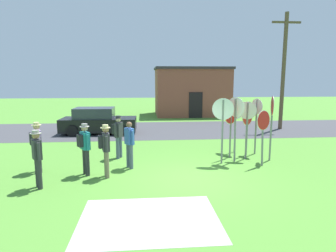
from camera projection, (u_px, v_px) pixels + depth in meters
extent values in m
plane|color=#518E33|center=(188.00, 179.00, 9.38)|extent=(80.00, 80.00, 0.00)
cube|color=#424247|center=(165.00, 130.00, 18.45)|extent=(60.00, 6.40, 0.01)
cube|color=#ADAAA3|center=(149.00, 219.00, 6.71)|extent=(3.20, 2.40, 0.01)
cube|color=brown|center=(191.00, 92.00, 25.68)|extent=(6.19, 4.38, 3.94)
cube|color=#383333|center=(192.00, 69.00, 25.34)|extent=(6.39, 4.58, 0.20)
cube|color=black|center=(196.00, 105.00, 23.65)|extent=(1.10, 0.08, 2.10)
cylinder|color=brown|center=(283.00, 72.00, 18.17)|extent=(0.24, 0.24, 7.16)
cube|color=brown|center=(287.00, 22.00, 17.69)|extent=(1.80, 0.12, 0.12)
cube|color=black|center=(99.00, 124.00, 17.16)|extent=(4.34, 1.90, 0.76)
cube|color=#2D333D|center=(94.00, 113.00, 17.03)|extent=(2.27, 1.58, 0.60)
cylinder|color=black|center=(123.00, 125.00, 18.16)|extent=(0.65, 0.24, 0.64)
cylinder|color=black|center=(121.00, 130.00, 16.39)|extent=(0.65, 0.24, 0.64)
cylinder|color=black|center=(80.00, 126.00, 18.00)|extent=(0.65, 0.24, 0.64)
cylinder|color=black|center=(72.00, 131.00, 16.22)|extent=(0.65, 0.24, 0.64)
cylinder|color=slate|center=(247.00, 131.00, 11.61)|extent=(0.09, 0.09, 2.25)
cylinder|color=white|center=(247.00, 110.00, 11.48)|extent=(0.67, 0.25, 0.71)
cylinder|color=red|center=(247.00, 110.00, 11.48)|extent=(0.62, 0.24, 0.65)
cylinder|color=slate|center=(262.00, 139.00, 10.72)|extent=(0.13, 0.16, 2.00)
cylinder|color=white|center=(263.00, 120.00, 10.61)|extent=(0.66, 0.41, 0.74)
cylinder|color=red|center=(264.00, 120.00, 10.60)|extent=(0.61, 0.38, 0.68)
cylinder|color=slate|center=(235.00, 131.00, 11.15)|extent=(0.16, 0.15, 2.44)
cylinder|color=white|center=(236.00, 107.00, 11.00)|extent=(0.50, 0.61, 0.76)
cylinder|color=red|center=(236.00, 107.00, 11.01)|extent=(0.47, 0.57, 0.70)
cylinder|color=slate|center=(247.00, 132.00, 12.16)|extent=(0.10, 0.10, 2.02)
cylinder|color=white|center=(248.00, 116.00, 12.05)|extent=(0.64, 0.55, 0.83)
cylinder|color=red|center=(248.00, 116.00, 12.05)|extent=(0.59, 0.51, 0.77)
cylinder|color=slate|center=(271.00, 129.00, 11.35)|extent=(0.09, 0.09, 2.48)
cylinder|color=white|center=(272.00, 106.00, 11.20)|extent=(0.24, 0.74, 0.77)
cylinder|color=red|center=(272.00, 106.00, 11.20)|extent=(0.23, 0.69, 0.72)
cylinder|color=slate|center=(235.00, 126.00, 12.68)|extent=(0.10, 0.10, 2.29)
cylinder|color=white|center=(236.00, 109.00, 12.56)|extent=(0.47, 0.77, 0.89)
cylinder|color=red|center=(236.00, 109.00, 12.57)|extent=(0.44, 0.71, 0.82)
cylinder|color=slate|center=(222.00, 132.00, 10.96)|extent=(0.09, 0.09, 2.41)
cylinder|color=white|center=(223.00, 109.00, 10.82)|extent=(0.76, 0.29, 0.81)
cylinder|color=red|center=(223.00, 109.00, 10.83)|extent=(0.71, 0.27, 0.75)
cylinder|color=slate|center=(230.00, 131.00, 11.81)|extent=(0.10, 0.10, 2.17)
cylinder|color=white|center=(231.00, 114.00, 11.70)|extent=(0.71, 0.52, 0.87)
cylinder|color=red|center=(231.00, 114.00, 11.69)|extent=(0.66, 0.48, 0.81)
cylinder|color=slate|center=(256.00, 127.00, 12.37)|extent=(0.09, 0.09, 2.32)
cylinder|color=white|center=(257.00, 106.00, 12.23)|extent=(0.24, 0.62, 0.66)
cylinder|color=red|center=(257.00, 106.00, 12.23)|extent=(0.22, 0.58, 0.61)
cylinder|color=#4C5670|center=(128.00, 155.00, 10.59)|extent=(0.14, 0.14, 0.88)
cylinder|color=#4C5670|center=(131.00, 157.00, 10.41)|extent=(0.14, 0.14, 0.88)
cube|color=#3860B7|center=(129.00, 136.00, 10.38)|extent=(0.37, 0.42, 0.58)
cylinder|color=#3860B7|center=(126.00, 136.00, 10.58)|extent=(0.09, 0.09, 0.52)
cylinder|color=#3860B7|center=(132.00, 138.00, 10.19)|extent=(0.09, 0.09, 0.52)
sphere|color=brown|center=(129.00, 125.00, 10.31)|extent=(0.21, 0.21, 0.21)
cylinder|color=#2D2D33|center=(85.00, 161.00, 9.84)|extent=(0.14, 0.14, 0.88)
cylinder|color=#2D2D33|center=(87.00, 163.00, 9.67)|extent=(0.14, 0.14, 0.88)
cube|color=teal|center=(85.00, 141.00, 9.63)|extent=(0.38, 0.42, 0.58)
cylinder|color=teal|center=(82.00, 140.00, 9.82)|extent=(0.09, 0.09, 0.52)
cylinder|color=teal|center=(88.00, 143.00, 9.45)|extent=(0.09, 0.09, 0.52)
sphere|color=tan|center=(85.00, 128.00, 9.57)|extent=(0.21, 0.21, 0.21)
cylinder|color=gray|center=(84.00, 127.00, 9.56)|extent=(0.32, 0.31, 0.02)
cylinder|color=gray|center=(84.00, 125.00, 9.55)|extent=(0.19, 0.19, 0.09)
cube|color=#232328|center=(80.00, 141.00, 9.53)|extent=(0.26, 0.29, 0.40)
cylinder|color=#2D2D33|center=(38.00, 173.00, 8.66)|extent=(0.14, 0.14, 0.88)
cylinder|color=#2D2D33|center=(39.00, 175.00, 8.49)|extent=(0.14, 0.14, 0.88)
cube|color=#333338|center=(37.00, 149.00, 8.46)|extent=(0.37, 0.42, 0.58)
cylinder|color=#333338|center=(35.00, 148.00, 8.65)|extent=(0.09, 0.09, 0.52)
cylinder|color=#333338|center=(39.00, 152.00, 8.27)|extent=(0.09, 0.09, 0.52)
sphere|color=#9E7051|center=(36.00, 135.00, 8.39)|extent=(0.21, 0.21, 0.21)
cylinder|color=gray|center=(36.00, 133.00, 8.38)|extent=(0.31, 0.31, 0.02)
cylinder|color=gray|center=(35.00, 132.00, 8.37)|extent=(0.19, 0.19, 0.09)
cylinder|color=#4C5670|center=(120.00, 147.00, 11.92)|extent=(0.14, 0.14, 0.88)
cylinder|color=#4C5670|center=(118.00, 148.00, 11.72)|extent=(0.14, 0.14, 0.88)
cube|color=#333338|center=(119.00, 130.00, 11.70)|extent=(0.35, 0.42, 0.58)
cylinder|color=#333338|center=(121.00, 129.00, 11.93)|extent=(0.09, 0.09, 0.52)
cylinder|color=#333338|center=(116.00, 131.00, 11.48)|extent=(0.09, 0.09, 0.52)
sphere|color=beige|center=(118.00, 119.00, 11.63)|extent=(0.21, 0.21, 0.21)
cylinder|color=#333338|center=(118.00, 118.00, 11.62)|extent=(0.32, 0.32, 0.02)
cylinder|color=#333338|center=(118.00, 117.00, 11.62)|extent=(0.19, 0.19, 0.09)
cube|color=#232328|center=(115.00, 129.00, 11.75)|extent=(0.23, 0.29, 0.40)
cylinder|color=#2D2D33|center=(38.00, 159.00, 10.15)|extent=(0.14, 0.14, 0.88)
cylinder|color=#2D2D33|center=(39.00, 160.00, 9.97)|extent=(0.14, 0.14, 0.88)
cube|color=#9E7AB2|center=(37.00, 139.00, 9.94)|extent=(0.36, 0.42, 0.58)
cylinder|color=#9E7AB2|center=(36.00, 138.00, 10.15)|extent=(0.09, 0.09, 0.52)
cylinder|color=#9E7AB2|center=(38.00, 141.00, 9.75)|extent=(0.09, 0.09, 0.52)
sphere|color=tan|center=(36.00, 127.00, 9.88)|extent=(0.21, 0.21, 0.21)
cylinder|color=beige|center=(36.00, 125.00, 9.87)|extent=(0.31, 0.31, 0.02)
cylinder|color=beige|center=(36.00, 124.00, 9.86)|extent=(0.19, 0.19, 0.09)
cube|color=#232328|center=(32.00, 139.00, 9.85)|extent=(0.24, 0.30, 0.40)
cylinder|color=#7A6B56|center=(106.00, 163.00, 9.64)|extent=(0.14, 0.14, 0.88)
cylinder|color=#7A6B56|center=(107.00, 165.00, 9.44)|extent=(0.14, 0.14, 0.88)
cube|color=#333338|center=(106.00, 142.00, 9.42)|extent=(0.29, 0.40, 0.58)
cylinder|color=#333338|center=(105.00, 141.00, 9.65)|extent=(0.09, 0.09, 0.52)
cylinder|color=#333338|center=(107.00, 144.00, 9.20)|extent=(0.09, 0.09, 0.52)
sphere|color=#9E7051|center=(105.00, 129.00, 9.35)|extent=(0.21, 0.21, 0.21)
cylinder|color=beige|center=(105.00, 128.00, 9.34)|extent=(0.32, 0.31, 0.02)
cylinder|color=beige|center=(105.00, 126.00, 9.34)|extent=(0.19, 0.19, 0.09)
cube|color=#232328|center=(100.00, 142.00, 9.37)|extent=(0.19, 0.28, 0.40)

